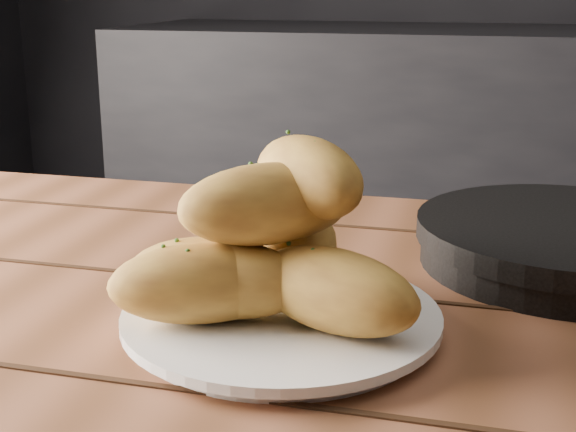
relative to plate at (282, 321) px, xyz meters
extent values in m
cube|color=brown|center=(0.19, -0.01, -0.03)|extent=(1.62, 0.88, 0.04)
cylinder|color=white|center=(0.00, 0.00, 0.00)|extent=(0.23, 0.23, 0.01)
cylinder|color=white|center=(0.00, 0.00, 0.00)|extent=(0.25, 0.25, 0.01)
ellipsoid|color=gold|center=(-0.05, -0.03, 0.04)|extent=(0.16, 0.12, 0.06)
ellipsoid|color=gold|center=(0.05, -0.02, 0.04)|extent=(0.15, 0.11, 0.06)
ellipsoid|color=gold|center=(0.00, 0.05, 0.04)|extent=(0.08, 0.14, 0.06)
ellipsoid|color=gold|center=(-0.01, 0.00, 0.10)|extent=(0.15, 0.14, 0.06)
ellipsoid|color=gold|center=(0.01, 0.03, 0.11)|extent=(0.13, 0.14, 0.06)
ellipsoid|color=gold|center=(-0.05, -0.02, 0.04)|extent=(0.14, 0.07, 0.06)
cylinder|color=black|center=(0.23, 0.22, 0.01)|extent=(0.29, 0.29, 0.03)
cylinder|color=black|center=(0.23, 0.22, 0.03)|extent=(0.30, 0.30, 0.02)
camera|label=1|loc=(0.15, -0.56, 0.26)|focal=50.00mm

